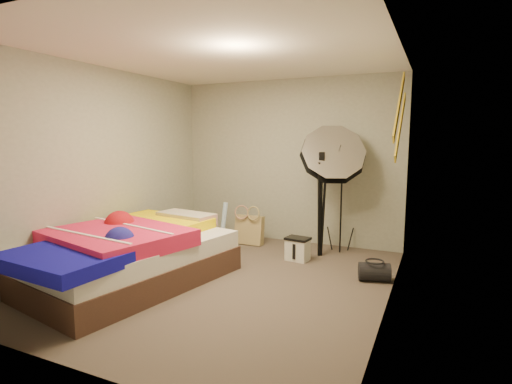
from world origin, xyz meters
The scene contains 15 objects.
floor centered at (0.00, 0.00, 0.00)m, with size 4.00×4.00×0.00m, color brown.
ceiling centered at (0.00, 0.00, 2.50)m, with size 4.00×4.00×0.00m, color silver.
wall_back centered at (0.00, 2.00, 1.25)m, with size 3.50×3.50×0.00m, color #9B9D8D.
wall_front centered at (0.00, -2.00, 1.25)m, with size 3.50×3.50×0.00m, color #9B9D8D.
wall_left centered at (-1.75, 0.00, 1.25)m, with size 4.00×4.00×0.00m, color #9B9D8D.
wall_right centered at (1.75, 0.00, 1.25)m, with size 4.00×4.00×0.00m, color #9B9D8D.
tote_bag centered at (-0.44, 1.53, 0.22)m, with size 0.44×0.13×0.44m, color tan.
wrapping_roll centered at (-0.84, 1.44, 0.32)m, with size 0.07×0.07×0.63m, color #5799DB.
camera_case centered at (0.50, 1.06, 0.14)m, with size 0.29×0.20×0.29m, color silver.
duffel_bag centered at (1.54, 0.68, 0.11)m, with size 0.21×0.21×0.35m, color black.
wall_stripe_upper centered at (1.73, 0.60, 1.95)m, with size 0.02×1.10×0.10m, color gold.
wall_stripe_lower centered at (1.73, 0.85, 1.75)m, with size 0.02×1.10×0.10m, color gold.
bed centered at (-0.99, -0.50, 0.32)m, with size 1.90×2.54×0.65m.
photo_umbrella centered at (0.80, 1.60, 1.36)m, with size 0.98×0.92×1.90m.
camera_tripod centered at (0.71, 1.39, 0.82)m, with size 0.10×0.10×1.43m.
Camera 1 is at (2.14, -3.84, 1.61)m, focal length 28.00 mm.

